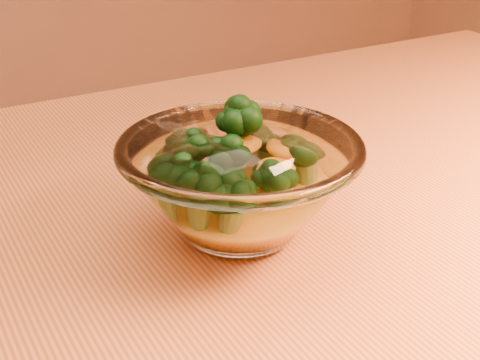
# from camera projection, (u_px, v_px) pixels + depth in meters

# --- Properties ---
(table) EXTENTS (1.20, 0.80, 0.75)m
(table) POSITION_uv_depth(u_px,v_px,m) (330.00, 278.00, 0.69)
(table) COLOR #D4703F
(table) RESTS_ON ground
(glass_bowl) EXTENTS (0.20, 0.20, 0.09)m
(glass_bowl) POSITION_uv_depth(u_px,v_px,m) (240.00, 185.00, 0.56)
(glass_bowl) COLOR white
(glass_bowl) RESTS_ON table
(cheese_sauce) EXTENTS (0.11, 0.11, 0.03)m
(cheese_sauce) POSITION_uv_depth(u_px,v_px,m) (240.00, 205.00, 0.56)
(cheese_sauce) COLOR orange
(cheese_sauce) RESTS_ON glass_bowl
(broccoli_heap) EXTENTS (0.13, 0.13, 0.08)m
(broccoli_heap) POSITION_uv_depth(u_px,v_px,m) (227.00, 166.00, 0.55)
(broccoli_heap) COLOR black
(broccoli_heap) RESTS_ON cheese_sauce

